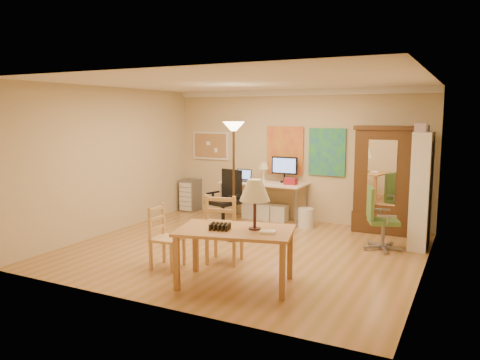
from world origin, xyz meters
The scene contains 16 objects.
floor centered at (0.00, 0.00, 0.00)m, with size 5.50×5.50×0.00m, color olive.
crown_molding centered at (0.00, 2.46, 2.64)m, with size 5.50×0.08×0.12m, color white.
corkboard centered at (-2.05, 2.47, 1.50)m, with size 0.90×0.04×0.62m, color #B17A53.
art_panel_left centered at (-0.25, 2.47, 1.45)m, with size 0.80×0.04×1.00m, color gold.
art_panel_right centered at (0.65, 2.47, 1.45)m, with size 0.75×0.04×0.95m, color teal.
dining_table centered at (0.69, -1.42, 0.88)m, with size 1.64×1.20×1.38m.
ladder_chair_back centered at (0.05, -0.74, 0.49)m, with size 0.56×0.54×1.05m.
ladder_chair_left centered at (-0.61, -1.30, 0.42)m, with size 0.43×0.45×0.90m.
torchiere_lamp centered at (-0.41, 0.45, 1.66)m, with size 0.38×0.38×2.07m.
computer_desk centered at (-0.54, 2.16, 0.49)m, with size 1.77×0.77×1.33m.
office_chair_black centered at (-0.96, 1.13, 0.30)m, with size 0.70×0.70×1.14m.
office_chair_green centered at (2.00, 1.01, 0.28)m, with size 0.64×0.64×1.03m.
drawer_cart centered at (-2.49, 2.28, 0.36)m, with size 0.36×0.43×0.72m.
armoire centered at (1.81, 2.24, 0.87)m, with size 1.08×0.51×1.99m.
bookshelf centered at (2.55, 1.46, 0.96)m, with size 0.29×0.77×1.92m.
wastebin centered at (0.42, 1.89, 0.19)m, with size 0.31×0.31×0.39m, color silver.
Camera 1 is at (3.30, -6.67, 2.20)m, focal length 35.00 mm.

